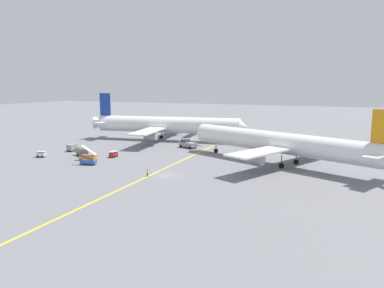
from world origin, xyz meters
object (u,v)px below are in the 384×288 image
(airliner_being_pushed, at_px, (279,143))
(gse_belt_loader_portside, at_px, (88,162))
(gse_baggage_cart_trailing, at_px, (113,154))
(gse_container_dolly_flat, at_px, (72,147))
(jet_bridge, at_px, (198,124))
(pushback_tug, at_px, (188,144))
(gse_baggage_cart_near_cluster, at_px, (41,154))
(airliner_at_gate_left, at_px, (166,125))
(gse_stair_truck_yellow, at_px, (88,156))
(gse_fuel_bowser_stubby, at_px, (82,151))
(ground_crew_marshaller_foreground, at_px, (147,172))

(airliner_being_pushed, bearing_deg, gse_belt_loader_portside, -156.08)
(airliner_being_pushed, distance_m, gse_baggage_cart_trailing, 46.63)
(gse_container_dolly_flat, bearing_deg, jet_bridge, 69.30)
(pushback_tug, xyz_separation_m, gse_container_dolly_flat, (-30.97, -20.12, -0.11))
(airliner_being_pushed, xyz_separation_m, gse_baggage_cart_near_cluster, (-64.53, -17.27, -4.80))
(airliner_at_gate_left, bearing_deg, pushback_tug, -40.75)
(airliner_being_pushed, relative_size, gse_stair_truck_yellow, 11.70)
(airliner_at_gate_left, xyz_separation_m, gse_belt_loader_portside, (0.71, -46.38, -4.97))
(gse_fuel_bowser_stubby, height_order, ground_crew_marshaller_foreground, gse_fuel_bowser_stubby)
(airliner_at_gate_left, relative_size, ground_crew_marshaller_foreground, 33.89)
(gse_baggage_cart_trailing, bearing_deg, pushback_tug, 60.07)
(airliner_being_pushed, distance_m, gse_stair_truck_yellow, 52.05)
(gse_belt_loader_portside, bearing_deg, airliner_being_pushed, 23.92)
(airliner_at_gate_left, bearing_deg, gse_fuel_bowser_stubby, -103.67)
(airliner_being_pushed, xyz_separation_m, gse_stair_truck_yellow, (-49.61, -15.04, -4.63))
(airliner_being_pushed, relative_size, gse_baggage_cart_trailing, 20.58)
(gse_baggage_cart_trailing, distance_m, jet_bridge, 57.33)
(gse_container_dolly_flat, bearing_deg, gse_fuel_bowser_stubby, -31.79)
(pushback_tug, bearing_deg, gse_container_dolly_flat, -146.98)
(gse_baggage_cart_near_cluster, bearing_deg, airliner_being_pushed, 14.98)
(gse_baggage_cart_near_cluster, relative_size, jet_bridge, 0.13)
(gse_baggage_cart_near_cluster, bearing_deg, gse_baggage_cart_trailing, 23.53)
(gse_belt_loader_portside, bearing_deg, gse_fuel_bowser_stubby, 136.42)
(gse_container_dolly_flat, distance_m, jet_bridge, 58.04)
(airliner_being_pushed, distance_m, gse_container_dolly_flat, 63.64)
(airliner_at_gate_left, bearing_deg, gse_baggage_cart_near_cluster, -112.82)
(gse_stair_truck_yellow, bearing_deg, ground_crew_marshaller_foreground, -22.03)
(airliner_being_pushed, relative_size, ground_crew_marshaller_foreground, 32.42)
(airliner_being_pushed, distance_m, gse_belt_loader_portside, 50.05)
(gse_baggage_cart_trailing, distance_m, ground_crew_marshaller_foreground, 26.03)
(airliner_at_gate_left, xyz_separation_m, gse_stair_truck_yellow, (-3.36, -41.22, -4.77))
(pushback_tug, xyz_separation_m, gse_belt_loader_portside, (-13.32, -34.29, -0.46))
(gse_stair_truck_yellow, bearing_deg, gse_fuel_bowser_stubby, 144.09)
(gse_stair_truck_yellow, height_order, gse_container_dolly_flat, gse_stair_truck_yellow)
(pushback_tug, distance_m, gse_baggage_cart_trailing, 26.63)
(airliner_being_pushed, height_order, gse_stair_truck_yellow, airliner_being_pushed)
(gse_stair_truck_yellow, distance_m, gse_fuel_bowser_stubby, 7.00)
(airliner_at_gate_left, relative_size, airliner_being_pushed, 1.05)
(gse_belt_loader_portside, bearing_deg, jet_bridge, 87.63)
(ground_crew_marshaller_foreground, relative_size, jet_bridge, 0.08)
(airliner_being_pushed, bearing_deg, gse_container_dolly_flat, -174.55)
(gse_fuel_bowser_stubby, distance_m, ground_crew_marshaller_foreground, 33.40)
(pushback_tug, bearing_deg, gse_belt_loader_portside, -111.23)
(gse_container_dolly_flat, xyz_separation_m, gse_fuel_bowser_stubby, (7.91, -4.90, 0.16))
(gse_baggage_cart_near_cluster, bearing_deg, pushback_tug, 44.14)
(gse_container_dolly_flat, distance_m, gse_belt_loader_portside, 22.64)
(gse_container_dolly_flat, height_order, ground_crew_marshaller_foreground, gse_container_dolly_flat)
(gse_fuel_bowser_stubby, bearing_deg, airliner_at_gate_left, 76.33)
(gse_baggage_cart_trailing, xyz_separation_m, jet_bridge, (2.80, 57.17, 3.37))
(gse_baggage_cart_near_cluster, height_order, gse_belt_loader_portside, gse_belt_loader_portside)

